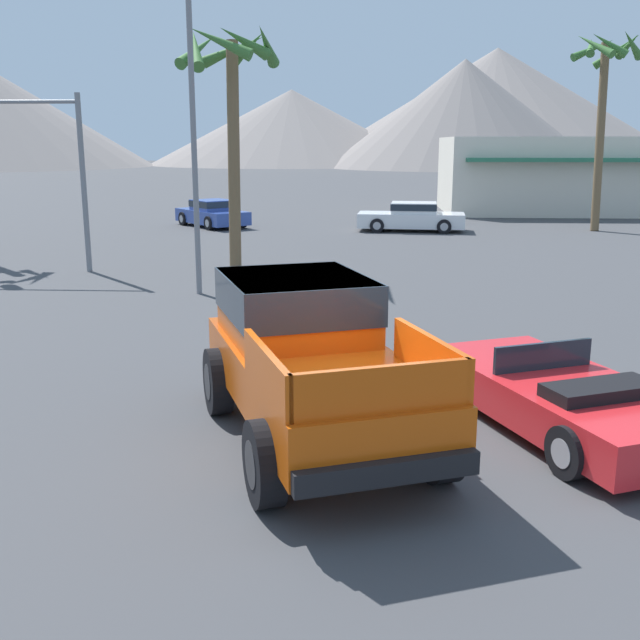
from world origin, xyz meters
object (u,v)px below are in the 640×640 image
at_px(parked_car_white, 412,217).
at_px(palm_tree_leaning, 606,82).
at_px(traffic_light_main, 26,147).
at_px(street_lamp_post, 191,76).
at_px(palm_tree_tall, 230,85).
at_px(red_convertible_car, 563,398).
at_px(parked_car_blue, 212,213).
at_px(orange_pickup_truck, 308,350).

xyz_separation_m(parked_car_white, palm_tree_leaning, (8.03, 0.63, 5.62)).
distance_m(traffic_light_main, street_lamp_post, 6.69).
relative_size(parked_car_white, palm_tree_tall, 0.67).
bearing_deg(parked_car_white, palm_tree_leaning, -80.61).
bearing_deg(red_convertible_car, parked_car_blue, 88.85).
xyz_separation_m(orange_pickup_truck, street_lamp_post, (-3.43, 9.27, 4.18)).
bearing_deg(red_convertible_car, traffic_light_main, 113.41).
distance_m(parked_car_white, palm_tree_leaning, 9.82).
height_order(orange_pickup_truck, palm_tree_tall, palm_tree_tall).
xyz_separation_m(parked_car_blue, street_lamp_post, (2.72, -15.70, 4.70)).
xyz_separation_m(orange_pickup_truck, red_convertible_car, (3.38, 0.32, -0.70)).
xyz_separation_m(red_convertible_car, palm_tree_tall, (-6.57, 13.04, 4.97)).
distance_m(orange_pickup_truck, palm_tree_tall, 14.38).
relative_size(red_convertible_car, palm_tree_leaning, 0.55).
xyz_separation_m(street_lamp_post, palm_tree_tall, (0.24, 4.09, 0.09)).
relative_size(orange_pickup_truck, street_lamp_post, 0.59).
xyz_separation_m(red_convertible_car, palm_tree_leaning, (7.54, 24.00, 5.81)).
xyz_separation_m(parked_car_blue, palm_tree_tall, (2.96, -11.61, 4.79)).
xyz_separation_m(traffic_light_main, palm_tree_leaning, (19.98, 11.85, 2.61)).
bearing_deg(street_lamp_post, parked_car_blue, 99.83).
distance_m(traffic_light_main, palm_tree_tall, 6.20).
xyz_separation_m(palm_tree_tall, palm_tree_leaning, (14.11, 10.96, 0.84)).
relative_size(traffic_light_main, street_lamp_post, 0.57).
relative_size(orange_pickup_truck, palm_tree_leaning, 0.64).
bearing_deg(street_lamp_post, palm_tree_leaning, 46.36).
xyz_separation_m(orange_pickup_truck, traffic_light_main, (-9.07, 12.46, 2.50)).
bearing_deg(parked_car_white, traffic_light_main, 138.06).
xyz_separation_m(red_convertible_car, traffic_light_main, (-12.45, 12.15, 3.20)).
xyz_separation_m(orange_pickup_truck, palm_tree_tall, (-3.20, 13.36, 4.27)).
bearing_deg(palm_tree_leaning, orange_pickup_truck, -114.18).
bearing_deg(orange_pickup_truck, palm_tree_leaning, 45.64).
relative_size(red_convertible_car, parked_car_white, 0.97).
relative_size(parked_car_blue, traffic_light_main, 0.82).
bearing_deg(traffic_light_main, red_convertible_car, 135.70).
height_order(traffic_light_main, palm_tree_leaning, palm_tree_leaning).
distance_m(red_convertible_car, parked_car_white, 23.37).
distance_m(parked_car_blue, traffic_light_main, 13.19).
height_order(orange_pickup_truck, traffic_light_main, traffic_light_main).
distance_m(street_lamp_post, palm_tree_leaning, 20.82).
distance_m(orange_pickup_truck, street_lamp_post, 10.73).
bearing_deg(orange_pickup_truck, palm_tree_tall, 83.27).
height_order(red_convertible_car, parked_car_white, parked_car_white).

